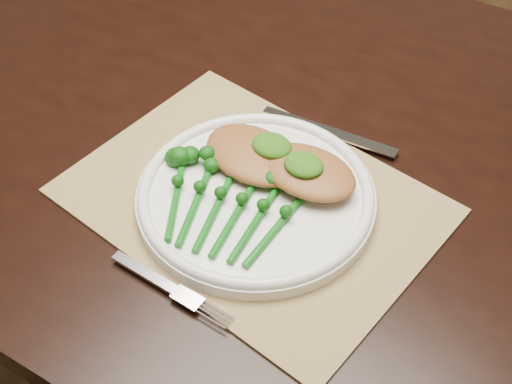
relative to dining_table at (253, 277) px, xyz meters
The scene contains 11 objects.
floor 0.39m from the dining_table, 152.36° to the right, with size 4.00×4.00×0.00m, color #50371B.
dining_table is the anchor object (origin of this frame).
placemat 0.41m from the dining_table, 56.01° to the right, with size 0.43×0.32×0.00m, color #987F4D.
dinner_plate 0.42m from the dining_table, 54.50° to the right, with size 0.29×0.29×0.03m.
knife 0.39m from the dining_table, 14.62° to the left, with size 0.19×0.04×0.01m.
fork 0.49m from the dining_table, 71.28° to the right, with size 0.16×0.02×0.01m.
chicken_fillet_left 0.42m from the dining_table, 55.44° to the right, with size 0.13×0.09×0.03m, color #91592A.
chicken_fillet_right 0.44m from the dining_table, 31.30° to the right, with size 0.12×0.09×0.02m, color #91592A.
pesto_dollop_left 0.44m from the dining_table, 43.59° to the right, with size 0.05×0.04×0.02m, color #1B490A.
pesto_dollop_right 0.46m from the dining_table, 33.67° to the right, with size 0.05×0.04×0.02m, color #1B490A.
broccolini_bundle 0.45m from the dining_table, 65.07° to the right, with size 0.18×0.20×0.04m.
Camera 1 is at (0.51, -0.58, 1.40)m, focal length 50.00 mm.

